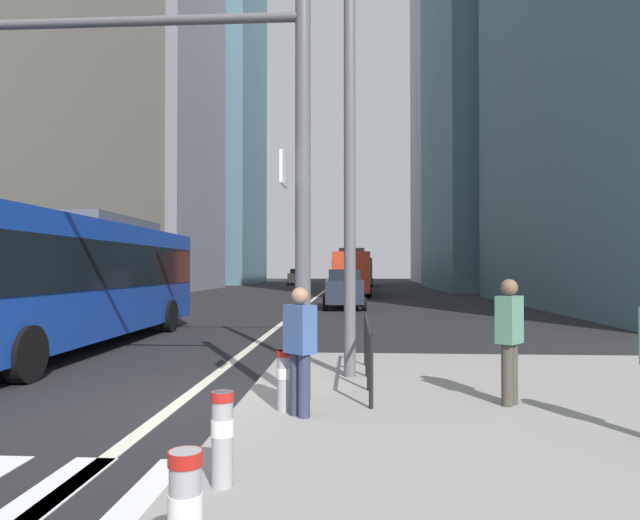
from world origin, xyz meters
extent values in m
plane|color=black|center=(0.00, 20.00, 0.00)|extent=(160.00, 160.00, 0.00)
cube|color=gray|center=(5.50, -1.00, 0.07)|extent=(9.00, 10.00, 0.15)
cube|color=beige|center=(0.00, 30.00, 0.01)|extent=(0.20, 80.00, 0.01)
cube|color=gray|center=(-16.00, 41.71, 17.59)|extent=(10.01, 16.10, 35.18)
cube|color=slate|center=(-16.00, 64.18, 22.47)|extent=(11.47, 18.05, 44.95)
cube|color=slate|center=(17.00, 45.06, 16.52)|extent=(13.58, 19.94, 33.05)
cube|color=#9E9EA3|center=(17.00, 70.04, 23.27)|extent=(10.86, 19.83, 46.53)
cube|color=#14389E|center=(-4.35, 5.07, 1.73)|extent=(2.65, 12.11, 2.75)
cube|color=black|center=(-4.35, 5.07, 2.07)|extent=(2.69, 11.87, 1.10)
cube|color=#4C4C51|center=(-4.38, 6.88, 3.25)|extent=(1.80, 4.37, 0.30)
cylinder|color=black|center=(-3.10, 1.22, 0.50)|extent=(0.31, 1.00, 1.00)
cylinder|color=black|center=(-3.20, 8.95, 0.50)|extent=(0.31, 1.00, 1.00)
cylinder|color=black|center=(-5.60, 8.92, 0.50)|extent=(0.31, 1.00, 1.00)
cylinder|color=black|center=(-6.71, 6.96, 0.32)|extent=(0.24, 0.65, 0.64)
cube|color=red|center=(2.50, 33.88, 1.73)|extent=(2.67, 11.83, 2.75)
cube|color=black|center=(2.50, 33.88, 2.07)|extent=(2.71, 11.60, 1.10)
cube|color=#4C4C51|center=(2.47, 32.11, 3.25)|extent=(1.81, 4.27, 0.30)
cylinder|color=black|center=(1.35, 37.67, 0.50)|extent=(0.31, 1.00, 1.00)
cylinder|color=black|center=(3.75, 37.63, 0.50)|extent=(0.31, 1.00, 1.00)
cylinder|color=black|center=(1.24, 30.12, 0.50)|extent=(0.31, 1.00, 1.00)
cylinder|color=black|center=(3.64, 30.08, 0.50)|extent=(0.31, 1.00, 1.00)
cube|color=#198456|center=(3.34, 55.46, 1.73)|extent=(2.67, 11.58, 2.75)
cube|color=black|center=(3.34, 55.46, 2.07)|extent=(2.70, 11.35, 1.10)
cube|color=#4C4C51|center=(3.31, 53.72, 3.25)|extent=(1.81, 4.18, 0.30)
cylinder|color=black|center=(2.19, 59.17, 0.50)|extent=(0.31, 1.00, 1.00)
cylinder|color=black|center=(4.59, 59.13, 0.50)|extent=(0.31, 1.00, 1.00)
cylinder|color=black|center=(2.09, 51.78, 0.50)|extent=(0.31, 1.00, 1.00)
cylinder|color=black|center=(4.49, 51.75, 0.50)|extent=(0.31, 1.00, 1.00)
cube|color=#B2A899|center=(-4.09, 57.87, 0.87)|extent=(1.99, 4.41, 1.10)
cube|color=black|center=(-4.08, 58.02, 1.68)|extent=(1.61, 2.41, 0.52)
cylinder|color=black|center=(-3.25, 56.36, 0.32)|extent=(0.25, 0.65, 0.64)
cylinder|color=black|center=(-5.07, 56.45, 0.32)|extent=(0.25, 0.65, 0.64)
cylinder|color=black|center=(-3.11, 59.30, 0.32)|extent=(0.25, 0.65, 0.64)
cylinder|color=black|center=(-4.93, 59.39, 0.32)|extent=(0.25, 0.65, 0.64)
cube|color=#232838|center=(2.11, 19.41, 0.87)|extent=(1.90, 4.46, 1.10)
cube|color=black|center=(2.11, 19.26, 1.68)|extent=(1.56, 2.42, 0.52)
cylinder|color=black|center=(1.16, 20.89, 0.32)|extent=(0.24, 0.65, 0.64)
cylinder|color=black|center=(2.98, 20.94, 0.32)|extent=(0.24, 0.65, 0.64)
cylinder|color=black|center=(1.24, 17.89, 0.32)|extent=(0.24, 0.65, 0.64)
cylinder|color=black|center=(3.06, 17.94, 0.32)|extent=(0.24, 0.65, 0.64)
cylinder|color=#515156|center=(1.86, -0.31, 3.15)|extent=(0.22, 0.22, 6.00)
cylinder|color=#515156|center=(-1.42, -0.31, 5.55)|extent=(6.57, 0.14, 0.14)
cube|color=white|center=(1.61, -0.49, 3.35)|extent=(0.04, 0.60, 0.44)
cylinder|color=#56565B|center=(2.51, 1.40, 4.15)|extent=(0.20, 0.20, 8.00)
cylinder|color=white|center=(1.63, -5.00, 0.66)|extent=(0.19, 0.19, 0.15)
cylinder|color=#B21E19|center=(1.63, -5.00, 0.93)|extent=(0.20, 0.20, 0.08)
cylinder|color=#99999E|center=(1.46, -3.42, 0.55)|extent=(0.18, 0.18, 0.79)
cylinder|color=white|center=(1.46, -3.42, 0.64)|extent=(0.19, 0.19, 0.14)
cylinder|color=#B21E19|center=(1.46, -3.42, 0.90)|extent=(0.20, 0.20, 0.08)
cylinder|color=#99999E|center=(1.67, -0.93, 0.54)|extent=(0.18, 0.18, 0.78)
cylinder|color=white|center=(1.67, -0.93, 0.63)|extent=(0.19, 0.19, 0.14)
cylinder|color=#B21E19|center=(1.67, -0.93, 0.89)|extent=(0.20, 0.20, 0.08)
cylinder|color=black|center=(2.80, -0.75, 0.62)|extent=(0.06, 0.06, 0.95)
cylinder|color=black|center=(2.80, 0.33, 0.62)|extent=(0.06, 0.06, 0.95)
cylinder|color=black|center=(2.80, 1.41, 0.62)|extent=(0.06, 0.06, 0.95)
cylinder|color=black|center=(2.80, 2.49, 0.62)|extent=(0.06, 0.06, 0.95)
cylinder|color=black|center=(2.80, 0.87, 1.10)|extent=(0.06, 3.25, 0.06)
cylinder|color=#2D334C|center=(1.85, -1.13, 0.54)|extent=(0.15, 0.15, 0.78)
cylinder|color=#2D334C|center=(1.96, -1.24, 0.54)|extent=(0.15, 0.15, 0.78)
cube|color=#38568E|center=(1.90, -1.18, 1.23)|extent=(0.44, 0.44, 0.60)
sphere|color=#9E7556|center=(1.90, -1.18, 1.64)|extent=(0.22, 0.22, 0.22)
cylinder|color=#423D38|center=(4.62, -0.51, 0.56)|extent=(0.15, 0.15, 0.83)
cylinder|color=#423D38|center=(4.72, -0.38, 0.56)|extent=(0.15, 0.15, 0.83)
cube|color=#4C7F66|center=(4.67, -0.45, 1.30)|extent=(0.43, 0.45, 0.64)
sphere|color=brown|center=(4.67, -0.45, 1.73)|extent=(0.23, 0.23, 0.23)
camera|label=1|loc=(2.57, -8.05, 1.99)|focal=31.08mm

